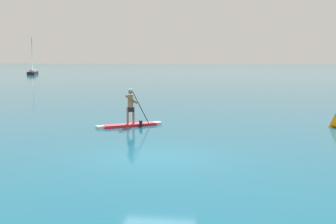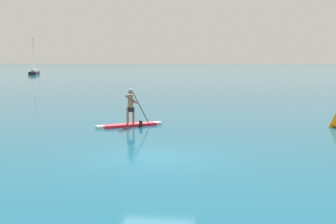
% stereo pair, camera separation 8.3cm
% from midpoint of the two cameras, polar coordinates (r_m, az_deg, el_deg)
% --- Properties ---
extents(ground, '(440.00, 440.00, 0.00)m').
position_cam_midpoint_polar(ground, '(15.03, -1.55, -5.63)').
color(ground, '#145B7A').
extents(paddleboarder_mid_center, '(2.81, 2.22, 1.77)m').
position_cam_midpoint_polar(paddleboarder_mid_center, '(21.78, -4.56, -0.80)').
color(paddleboarder_mid_center, red).
rests_on(paddleboarder_mid_center, ground).
extents(sailboat_left_horizon, '(2.85, 5.46, 7.01)m').
position_cam_midpoint_polar(sailboat_left_horizon, '(91.92, -16.16, 5.06)').
color(sailboat_left_horizon, black).
rests_on(sailboat_left_horizon, ground).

